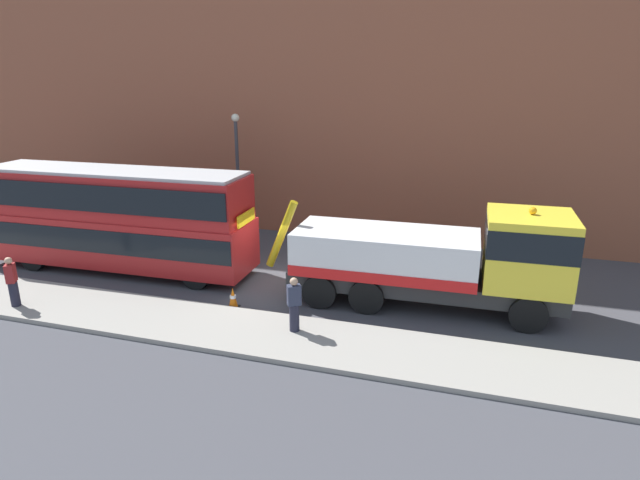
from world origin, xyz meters
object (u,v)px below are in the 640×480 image
object	(u,v)px
street_lamp	(238,166)
pedestrian_bystander	(294,305)
double_decker_bus	(116,216)
traffic_cone_near_bus	(233,298)
pedestrian_onlooker	(12,282)
recovery_tow_truck	(439,258)

from	to	relation	value
street_lamp	pedestrian_bystander	bearing A→B (deg)	-55.92
double_decker_bus	pedestrian_bystander	size ratio (longest dim) A/B	6.49
traffic_cone_near_bus	street_lamp	world-z (taller)	street_lamp
pedestrian_onlooker	traffic_cone_near_bus	world-z (taller)	pedestrian_onlooker
recovery_tow_truck	traffic_cone_near_bus	world-z (taller)	recovery_tow_truck
traffic_cone_near_bus	street_lamp	size ratio (longest dim) A/B	0.12
double_decker_bus	street_lamp	xyz separation A→B (m)	(2.73, 5.35, 1.24)
recovery_tow_truck	pedestrian_onlooker	size ratio (longest dim) A/B	5.95
pedestrian_bystander	traffic_cone_near_bus	bearing A→B (deg)	32.40
recovery_tow_truck	pedestrian_bystander	world-z (taller)	recovery_tow_truck
pedestrian_onlooker	pedestrian_bystander	world-z (taller)	same
traffic_cone_near_bus	recovery_tow_truck	bearing A→B (deg)	17.68
pedestrian_bystander	double_decker_bus	bearing A→B (deg)	36.58
pedestrian_bystander	pedestrian_onlooker	bearing A→B (deg)	64.02
pedestrian_bystander	street_lamp	distance (m)	10.78
recovery_tow_truck	double_decker_bus	distance (m)	12.51
recovery_tow_truck	double_decker_bus	size ratio (longest dim) A/B	0.92
recovery_tow_truck	pedestrian_onlooker	world-z (taller)	recovery_tow_truck
traffic_cone_near_bus	pedestrian_bystander	bearing A→B (deg)	-25.34
double_decker_bus	street_lamp	bearing A→B (deg)	61.41
recovery_tow_truck	pedestrian_bystander	size ratio (longest dim) A/B	5.95
double_decker_bus	recovery_tow_truck	bearing A→B (deg)	-1.47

